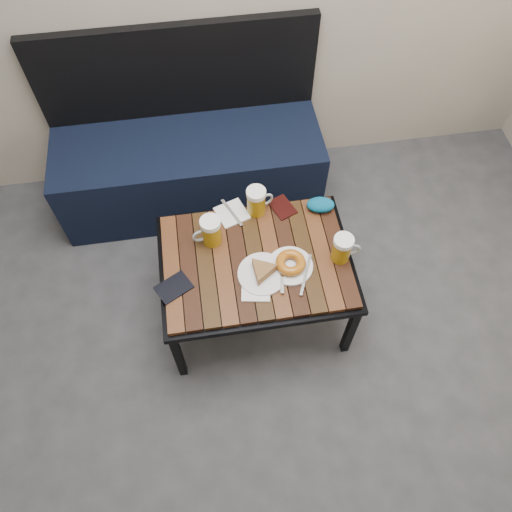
{
  "coord_description": "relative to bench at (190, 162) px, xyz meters",
  "views": [
    {
      "loc": [
        0.05,
        -0.15,
        2.3
      ],
      "look_at": [
        0.23,
        0.97,
        0.5
      ],
      "focal_mm": 35.0,
      "sensor_mm": 36.0,
      "label": 1
    }
  ],
  "objects": [
    {
      "name": "napkin_left",
      "position": [
        0.17,
        -0.54,
        0.2
      ],
      "size": [
        0.17,
        0.17,
        0.01
      ],
      "rotation": [
        0.0,
        0.0,
        0.34
      ],
      "color": "white",
      "rests_on": "cafe_table"
    },
    {
      "name": "beer_mug_right",
      "position": [
        0.61,
        -0.84,
        0.27
      ],
      "size": [
        0.13,
        0.09,
        0.14
      ],
      "rotation": [
        0.0,
        0.0,
        -0.1
      ],
      "color": "#9A710C",
      "rests_on": "cafe_table"
    },
    {
      "name": "plate_pie",
      "position": [
        0.26,
        -0.88,
        0.22
      ],
      "size": [
        0.21,
        0.21,
        0.06
      ],
      "color": "white",
      "rests_on": "cafe_table"
    },
    {
      "name": "passport_navy",
      "position": [
        -0.12,
        -0.88,
        0.2
      ],
      "size": [
        0.17,
        0.16,
        0.01
      ],
      "primitive_type": "cube",
      "rotation": [
        0.0,
        0.0,
        -1.07
      ],
      "color": "black",
      "rests_on": "cafe_table"
    },
    {
      "name": "room_shell",
      "position": [
        0.02,
        -1.26,
        1.48
      ],
      "size": [
        4.0,
        4.0,
        4.0
      ],
      "color": "gray",
      "rests_on": "ground"
    },
    {
      "name": "plate_bagel",
      "position": [
        0.38,
        -0.86,
        0.22
      ],
      "size": [
        0.2,
        0.25,
        0.05
      ],
      "color": "white",
      "rests_on": "cafe_table"
    },
    {
      "name": "beer_mug_left",
      "position": [
        0.07,
        -0.67,
        0.27
      ],
      "size": [
        0.14,
        0.1,
        0.14
      ],
      "rotation": [
        0.0,
        0.0,
        3.33
      ],
      "color": "#9A710C",
      "rests_on": "cafe_table"
    },
    {
      "name": "napkin_right",
      "position": [
        0.22,
        -0.95,
        0.2
      ],
      "size": [
        0.13,
        0.12,
        0.01
      ],
      "rotation": [
        0.0,
        0.0,
        -0.17
      ],
      "color": "white",
      "rests_on": "cafe_table"
    },
    {
      "name": "knit_pouch",
      "position": [
        0.58,
        -0.57,
        0.23
      ],
      "size": [
        0.14,
        0.1,
        0.06
      ],
      "primitive_type": "ellipsoid",
      "rotation": [
        0.0,
        0.0,
        -0.15
      ],
      "color": "#054783",
      "rests_on": "cafe_table"
    },
    {
      "name": "cafe_table",
      "position": [
        0.24,
        -0.8,
        0.16
      ],
      "size": [
        0.84,
        0.62,
        0.47
      ],
      "color": "black",
      "rests_on": "ground"
    },
    {
      "name": "beer_mug_centre",
      "position": [
        0.29,
        -0.54,
        0.27
      ],
      "size": [
        0.14,
        0.1,
        0.14
      ],
      "rotation": [
        0.0,
        0.0,
        0.28
      ],
      "color": "#9A710C",
      "rests_on": "cafe_table"
    },
    {
      "name": "passport_burgundy",
      "position": [
        0.41,
        -0.54,
        0.2
      ],
      "size": [
        0.13,
        0.15,
        0.01
      ],
      "primitive_type": "cube",
      "rotation": [
        0.0,
        0.0,
        0.39
      ],
      "color": "black",
      "rests_on": "cafe_table"
    },
    {
      "name": "bench",
      "position": [
        0.0,
        0.0,
        0.0
      ],
      "size": [
        1.4,
        0.5,
        0.95
      ],
      "color": "black",
      "rests_on": "ground"
    }
  ]
}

